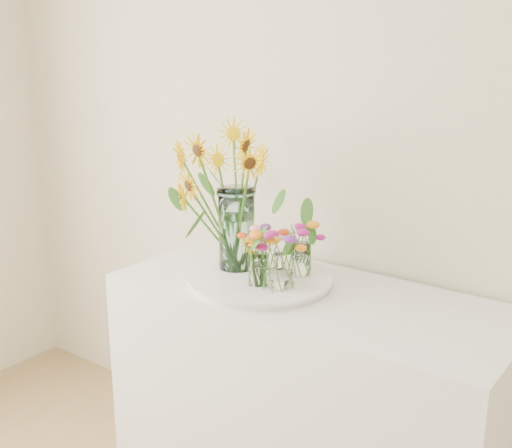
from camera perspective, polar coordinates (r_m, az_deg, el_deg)
name	(u,v)px	position (r m, az deg, el deg)	size (l,w,h in m)	color
counter	(307,408)	(2.42, 4.56, -16.00)	(1.40, 0.60, 0.90)	white
tray	(260,281)	(2.27, 0.36, -5.08)	(0.49, 0.49, 0.03)	white
mason_jar	(237,229)	(2.31, -1.75, -0.44)	(0.13, 0.13, 0.30)	#A5D0D4
sunflower_bouquet	(236,194)	(2.28, -1.77, 2.70)	(0.80, 0.80, 0.56)	#FFC805
small_vase_a	(258,270)	(2.18, 0.18, -4.09)	(0.07, 0.07, 0.11)	white
wildflower_posy_a	(258,257)	(2.16, 0.18, -2.97)	(0.20, 0.20, 0.20)	orange
small_vase_b	(279,271)	(2.15, 2.02, -4.19)	(0.09, 0.09, 0.13)	white
wildflower_posy_b	(279,258)	(2.13, 2.03, -3.05)	(0.22, 0.22, 0.22)	orange
small_vase_c	(301,259)	(2.28, 3.99, -3.15)	(0.07, 0.07, 0.12)	white
wildflower_posy_c	(301,247)	(2.27, 4.01, -2.07)	(0.19, 0.19, 0.21)	orange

